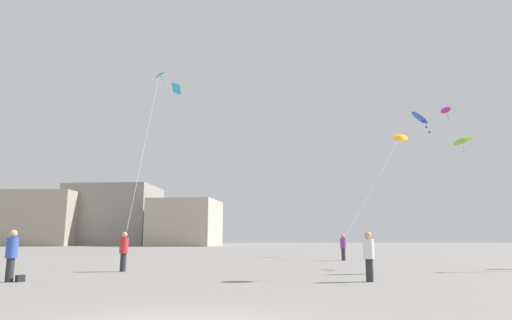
# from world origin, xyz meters

# --- Properties ---
(person_in_blue) EXTENTS (0.40, 0.40, 1.82)m
(person_in_blue) POSITION_xyz_m (-7.90, 7.78, 1.00)
(person_in_blue) COLOR #2D2D33
(person_in_blue) RESTS_ON ground_plane
(person_in_white) EXTENTS (0.38, 0.38, 1.76)m
(person_in_white) POSITION_xyz_m (4.88, 8.77, 0.96)
(person_in_white) COLOR #2D2D33
(person_in_white) RESTS_ON ground_plane
(person_in_red) EXTENTS (0.40, 0.40, 1.82)m
(person_in_red) POSITION_xyz_m (-5.71, 12.87, 1.00)
(person_in_red) COLOR #2D2D33
(person_in_red) RESTS_ON ground_plane
(person_in_green) EXTENTS (0.37, 0.37, 1.71)m
(person_in_green) POSITION_xyz_m (5.55, 12.26, 0.93)
(person_in_green) COLOR #2D2D33
(person_in_green) RESTS_ON ground_plane
(person_in_purple) EXTENTS (0.40, 0.40, 1.83)m
(person_in_purple) POSITION_xyz_m (5.86, 23.87, 1.00)
(person_in_purple) COLOR #2D2D33
(person_in_purple) RESTS_ON ground_plane
(kite_magenta_diamond) EXTENTS (9.43, 3.78, 10.79)m
(kite_magenta_diamond) POSITION_xyz_m (14.59, 27.09, 11.45)
(kite_magenta_diamond) COLOR #D12899
(kite_emerald_diamond) EXTENTS (2.92, 12.43, 13.42)m
(kite_emerald_diamond) POSITION_xyz_m (-7.97, 24.45, 14.08)
(kite_emerald_diamond) COLOR green
(kite_cyan_delta) EXTENTS (14.29, 6.06, 13.82)m
(kite_cyan_delta) POSITION_xyz_m (-7.38, 28.96, 14.38)
(kite_cyan_delta) COLOR #1EB2C6
(kite_lime_diamond) EXTENTS (2.62, 1.60, 6.03)m
(kite_lime_diamond) POSITION_xyz_m (11.76, 16.80, 6.93)
(kite_lime_diamond) COLOR #8CD12D
(kite_amber_diamond) EXTENTS (7.34, 9.04, 9.98)m
(kite_amber_diamond) POSITION_xyz_m (12.44, 32.26, 10.68)
(kite_amber_diamond) COLOR yellow
(kite_cobalt_diamond) EXTENTS (2.48, 2.15, 5.54)m
(kite_cobalt_diamond) POSITION_xyz_m (7.57, 10.59, 6.46)
(kite_cobalt_diamond) COLOR blue
(building_left_hall) EXTENTS (27.36, 15.39, 11.18)m
(building_left_hall) POSITION_xyz_m (-55.00, 81.35, 5.59)
(building_left_hall) COLOR #A39984
(building_left_hall) RESTS_ON ground_plane
(building_centre_hall) EXTENTS (18.29, 15.13, 13.19)m
(building_centre_hall) POSITION_xyz_m (-37.00, 88.82, 6.60)
(building_centre_hall) COLOR gray
(building_centre_hall) RESTS_ON ground_plane
(building_right_hall) EXTENTS (13.64, 14.35, 9.37)m
(building_right_hall) POSITION_xyz_m (-19.00, 82.31, 4.68)
(building_right_hall) COLOR #B2A893
(building_right_hall) RESTS_ON ground_plane
(handbag_beside_flyer) EXTENTS (0.22, 0.35, 0.24)m
(handbag_beside_flyer) POSITION_xyz_m (-7.55, 7.88, 0.12)
(handbag_beside_flyer) COLOR black
(handbag_beside_flyer) RESTS_ON ground_plane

